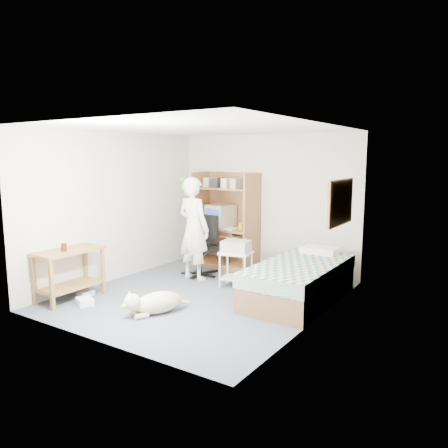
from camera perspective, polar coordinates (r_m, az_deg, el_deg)
name	(u,v)px	position (r m, az deg, el deg)	size (l,w,h in m)	color
floor	(203,296)	(6.73, -2.76, -9.34)	(4.00, 4.00, 0.00)	#44505D
wall_back	(266,203)	(8.14, 5.50, 2.81)	(3.60, 0.02, 2.50)	beige
wall_right	(318,225)	(5.59, 12.23, -0.08)	(0.02, 4.00, 2.50)	beige
wall_left	(117,207)	(7.64, -13.81, 2.21)	(0.02, 4.00, 2.50)	beige
ceiling	(202,128)	(6.41, -2.93, 12.43)	(3.60, 4.00, 0.02)	white
computer_hutch	(227,224)	(8.32, 0.35, 0.00)	(1.20, 0.63, 1.80)	brown
bed	(299,281)	(6.54, 9.81, -7.36)	(1.02, 2.02, 0.66)	brown
side_desk	(69,267)	(6.83, -19.54, -5.27)	(0.50, 1.00, 0.75)	brown
corkboard	(340,202)	(6.42, 14.97, 2.74)	(0.04, 0.94, 0.66)	olive
office_chair	(203,254)	(7.78, -2.82, -3.96)	(0.60, 0.60, 1.06)	black
person	(194,229)	(7.42, -3.98, -0.66)	(0.64, 0.42, 1.76)	white
parrot	(184,186)	(7.47, -5.21, 5.02)	(0.13, 0.23, 0.35)	#138925
dog	(154,302)	(6.02, -9.08, -10.08)	(0.56, 0.90, 0.36)	#D1BE8C
printer_cart	(236,263)	(7.07, 1.57, -5.17)	(0.55, 0.47, 0.58)	white
printer	(236,246)	(7.01, 1.58, -2.90)	(0.42, 0.32, 0.18)	#A5A5A1
crt_monitor	(220,215)	(8.39, -0.47, 1.14)	(0.50, 0.51, 0.41)	beige
keyboard	(223,233)	(8.20, -0.08, -1.20)	(0.45, 0.16, 0.03)	beige
pencil_cup	(241,226)	(8.05, 2.21, -0.31)	(0.08, 0.08, 0.12)	gold
drink_glass	(64,247)	(6.66, -20.18, -2.86)	(0.08, 0.08, 0.12)	#3D1509
floor_box_a	(85,301)	(6.62, -17.73, -9.62)	(0.25, 0.20, 0.10)	white
floor_box_b	(85,293)	(7.04, -17.64, -8.59)	(0.18, 0.22, 0.08)	beige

